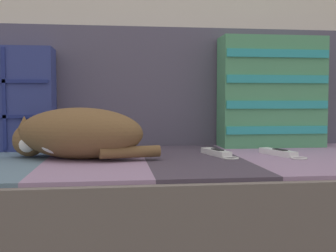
# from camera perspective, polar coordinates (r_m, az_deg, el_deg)

# --- Properties ---
(couch) EXTENTS (1.89, 0.88, 0.39)m
(couch) POSITION_cam_1_polar(r_m,az_deg,el_deg) (1.38, -3.31, -12.16)
(couch) COLOR brown
(couch) RESTS_ON ground_plane
(sofa_backrest) EXTENTS (1.85, 0.14, 0.46)m
(sofa_backrest) POSITION_cam_1_polar(r_m,az_deg,el_deg) (1.70, -4.21, 5.26)
(sofa_backrest) COLOR #514C60
(sofa_backrest) RESTS_ON couch
(throw_pillow_striped) EXTENTS (0.39, 0.14, 0.42)m
(throw_pillow_striped) POSITION_cam_1_polar(r_m,az_deg,el_deg) (1.66, 13.82, 4.47)
(throw_pillow_striped) COLOR #4C9366
(throw_pillow_striped) RESTS_ON couch
(sleeping_cat) EXTENTS (0.46, 0.32, 0.16)m
(sleeping_cat) POSITION_cam_1_polar(r_m,az_deg,el_deg) (1.30, -12.48, -1.10)
(sleeping_cat) COLOR brown
(sleeping_cat) RESTS_ON couch
(game_remote_near) EXTENTS (0.10, 0.20, 0.02)m
(game_remote_near) POSITION_cam_1_polar(r_m,az_deg,el_deg) (1.40, 14.85, -3.53)
(game_remote_near) COLOR white
(game_remote_near) RESTS_ON couch
(game_remote_far) EXTENTS (0.09, 0.20, 0.02)m
(game_remote_far) POSITION_cam_1_polar(r_m,az_deg,el_deg) (1.36, 6.65, -3.63)
(game_remote_far) COLOR white
(game_remote_far) RESTS_ON couch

